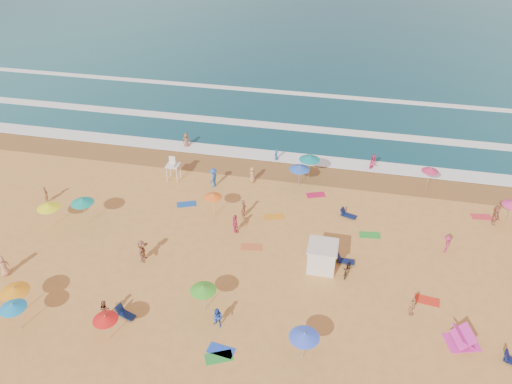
# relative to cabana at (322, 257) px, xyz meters

# --- Properties ---
(ground) EXTENTS (220.00, 220.00, 0.00)m
(ground) POSITION_rel_cabana_xyz_m (-3.82, 0.80, -1.00)
(ground) COLOR gold
(ground) RESTS_ON ground
(ocean) EXTENTS (220.00, 140.00, 0.18)m
(ocean) POSITION_rel_cabana_xyz_m (-3.82, 84.80, -1.00)
(ocean) COLOR #0C4756
(ocean) RESTS_ON ground
(wet_sand) EXTENTS (220.00, 220.00, 0.00)m
(wet_sand) POSITION_rel_cabana_xyz_m (-3.82, 13.30, -0.99)
(wet_sand) COLOR olive
(wet_sand) RESTS_ON ground
(surf_foam) EXTENTS (200.00, 18.70, 0.05)m
(surf_foam) POSITION_rel_cabana_xyz_m (-3.82, 22.12, -0.90)
(surf_foam) COLOR white
(surf_foam) RESTS_ON ground
(cabana) EXTENTS (2.00, 2.00, 2.00)m
(cabana) POSITION_rel_cabana_xyz_m (0.00, 0.00, 0.00)
(cabana) COLOR silver
(cabana) RESTS_ON ground
(cabana_roof) EXTENTS (2.20, 2.20, 0.12)m
(cabana_roof) POSITION_rel_cabana_xyz_m (-0.00, 0.00, 1.06)
(cabana_roof) COLOR silver
(cabana_roof) RESTS_ON cabana
(bicycle) EXTENTS (0.81, 1.83, 0.93)m
(bicycle) POSITION_rel_cabana_xyz_m (1.90, -0.30, -0.54)
(bicycle) COLOR black
(bicycle) RESTS_ON ground
(lifeguard_stand) EXTENTS (1.20, 1.20, 2.10)m
(lifeguard_stand) POSITION_rel_cabana_xyz_m (-15.12, 9.58, 0.05)
(lifeguard_stand) COLOR white
(lifeguard_stand) RESTS_ON ground
(beach_umbrellas) EXTENTS (56.15, 24.30, 0.77)m
(beach_umbrellas) POSITION_rel_cabana_xyz_m (0.49, 1.56, 1.10)
(beach_umbrellas) COLOR teal
(beach_umbrellas) RESTS_ON ground
(loungers) EXTENTS (44.42, 19.06, 0.34)m
(loungers) POSITION_rel_cabana_xyz_m (1.28, -2.56, -0.83)
(loungers) COLOR #0F134E
(loungers) RESTS_ON ground
(towels) EXTENTS (43.06, 23.48, 0.03)m
(towels) POSITION_rel_cabana_xyz_m (-3.95, 0.32, -0.98)
(towels) COLOR #AE2615
(towels) RESTS_ON ground
(beachgoers) EXTENTS (44.38, 26.12, 2.14)m
(beachgoers) POSITION_rel_cabana_xyz_m (-4.11, 5.74, -0.20)
(beachgoers) COLOR tan
(beachgoers) RESTS_ON ground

